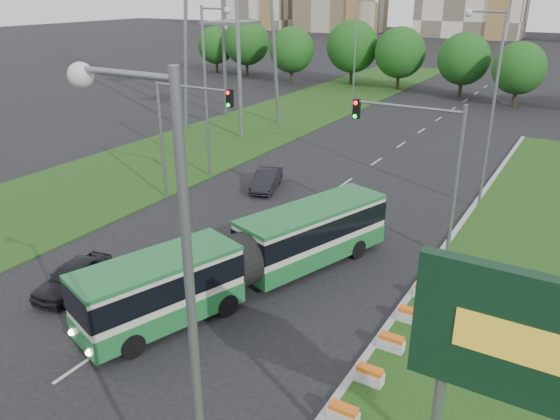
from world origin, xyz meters
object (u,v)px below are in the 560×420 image
Objects in this scene: traffic_mast_median at (426,154)px; shopping_trolley at (120,337)px; articulated_bus at (247,255)px; pedestrian at (116,304)px; traffic_mast_left at (180,122)px; car_left_near at (73,277)px; car_left_far at (266,180)px.

shopping_trolley is (-7.50, -14.12, -5.07)m from traffic_mast_median.
articulated_bus is 9.04× the size of pedestrian.
articulated_bus is at bearing -35.70° from traffic_mast_left.
car_left_near is at bearing 94.78° from pedestrian.
traffic_mast_left is 0.50× the size of articulated_bus.
traffic_mast_median is 16.34m from pedestrian.
traffic_mast_median is 13.49m from car_left_far.
traffic_mast_left is 14.09× the size of shopping_trolley.
car_left_far is (3.14, 5.00, -4.66)m from traffic_mast_left.
traffic_mast_left is 1.91× the size of car_left_far.
shopping_trolley is at bearing -29.71° from car_left_near.
articulated_bus is at bearing 76.25° from shopping_trolley.
shopping_trolley is at bearing -87.81° from articulated_bus.
traffic_mast_median is at bearing -36.85° from car_left_far.
articulated_bus reaches higher than car_left_far.
shopping_trolley is at bearing -117.96° from traffic_mast_median.
traffic_mast_median is 16.77m from shopping_trolley.
traffic_mast_median is 17.99m from car_left_near.
shopping_trolley is (7.66, -13.12, -5.07)m from traffic_mast_left.
shopping_trolley is at bearing -112.73° from pedestrian.
traffic_mast_left is 16.02m from shopping_trolley.
traffic_mast_median is 1.90× the size of car_left_near.
car_left_far is (-12.01, 4.00, -4.66)m from traffic_mast_median.
car_left_far is at bearing 106.70° from shopping_trolley.
articulated_bus is 8.07m from car_left_near.
car_left_near reaches higher than shopping_trolley.
traffic_mast_median is 15.19m from traffic_mast_left.
articulated_bus is at bearing 24.86° from car_left_near.
car_left_far is 18.68m from shopping_trolley.
articulated_bus is at bearing -12.34° from pedestrian.
car_left_near is 3.73m from pedestrian.
pedestrian is (-8.69, -13.11, -4.46)m from traffic_mast_median.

